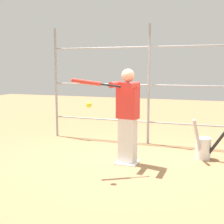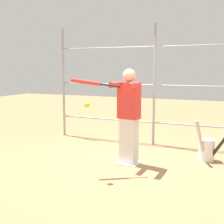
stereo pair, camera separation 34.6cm
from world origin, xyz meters
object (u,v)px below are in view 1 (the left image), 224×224
Objects in this scene: batter at (127,113)px; bat_bucket at (204,147)px; softball_in_flight at (89,105)px; baseball_bat_swinging at (90,83)px.

batter is 1.67m from bat_bucket.
softball_in_flight is 2.57m from bat_bucket.
softball_in_flight is 0.12× the size of bat_bucket.
softball_in_flight reaches higher than bat_bucket.
bat_bucket is at bearing -140.22° from baseball_bat_swinging.
batter is at bearing 29.74° from bat_bucket.
softball_in_flight is (-0.10, 0.30, -0.33)m from baseball_bat_swinging.
baseball_bat_swinging is 7.62× the size of softball_in_flight.
baseball_bat_swinging is 0.45m from softball_in_flight.
baseball_bat_swinging is 0.89× the size of bat_bucket.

